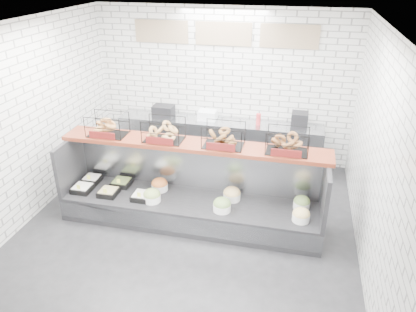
# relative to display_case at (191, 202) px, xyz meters

# --- Properties ---
(ground) EXTENTS (5.50, 5.50, 0.00)m
(ground) POSITION_rel_display_case_xyz_m (0.00, -0.34, -0.33)
(ground) COLOR black
(ground) RESTS_ON ground
(room_shell) EXTENTS (5.02, 5.51, 3.01)m
(room_shell) POSITION_rel_display_case_xyz_m (0.00, 0.26, 1.73)
(room_shell) COLOR silver
(room_shell) RESTS_ON ground
(display_case) EXTENTS (4.00, 0.90, 1.20)m
(display_case) POSITION_rel_display_case_xyz_m (0.00, 0.00, 0.00)
(display_case) COLOR black
(display_case) RESTS_ON ground
(bagel_shelf) EXTENTS (4.10, 0.50, 0.40)m
(bagel_shelf) POSITION_rel_display_case_xyz_m (0.00, 0.17, 1.05)
(bagel_shelf) COLOR #511D11
(bagel_shelf) RESTS_ON display_case
(prep_counter) EXTENTS (4.00, 0.60, 1.20)m
(prep_counter) POSITION_rel_display_case_xyz_m (0.00, 2.09, 0.14)
(prep_counter) COLOR #93969B
(prep_counter) RESTS_ON ground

